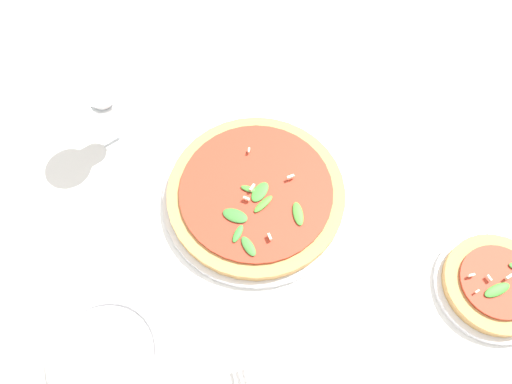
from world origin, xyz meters
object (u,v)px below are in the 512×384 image
side_plate_white (105,355)px  pizza_arugula_main (256,195)px  pizza_personal_side (494,285)px  wine_glass (103,101)px

side_plate_white → pizza_arugula_main: bearing=-40.8°
pizza_arugula_main → pizza_personal_side: (-0.16, -0.38, -0.00)m
pizza_personal_side → wine_glass: bearing=65.8°
pizza_personal_side → wine_glass: 0.71m
wine_glass → side_plate_white: size_ratio=0.94×
wine_glass → side_plate_white: 0.41m
pizza_arugula_main → pizza_personal_side: bearing=-112.6°
pizza_arugula_main → pizza_personal_side: same height
pizza_arugula_main → side_plate_white: bearing=139.2°
pizza_arugula_main → pizza_personal_side: 0.42m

